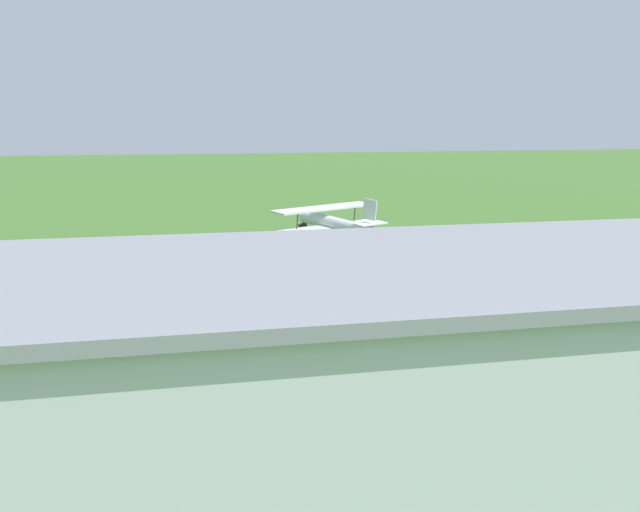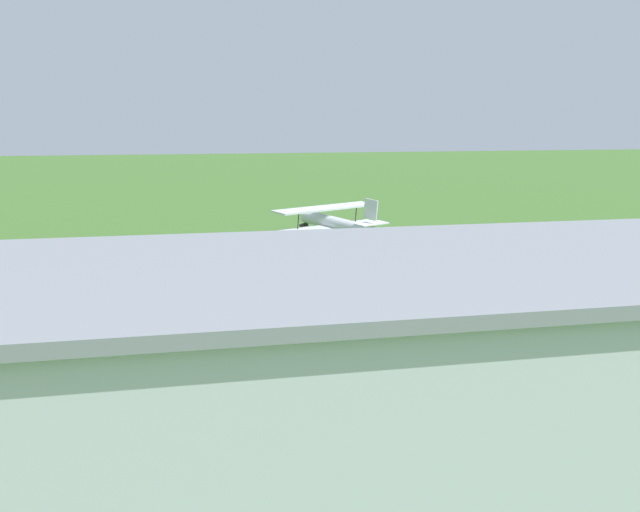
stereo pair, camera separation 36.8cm
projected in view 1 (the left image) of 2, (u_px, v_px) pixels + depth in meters
ground_plane at (217, 260)px, 65.08m from camera, size 400.00×400.00×0.00m
hangar at (348, 366)px, 25.89m from camera, size 40.24×15.30×6.28m
biplane at (334, 222)px, 60.54m from camera, size 8.83×7.63×3.58m
car_silver at (595, 305)px, 45.45m from camera, size 2.39×4.10×1.64m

